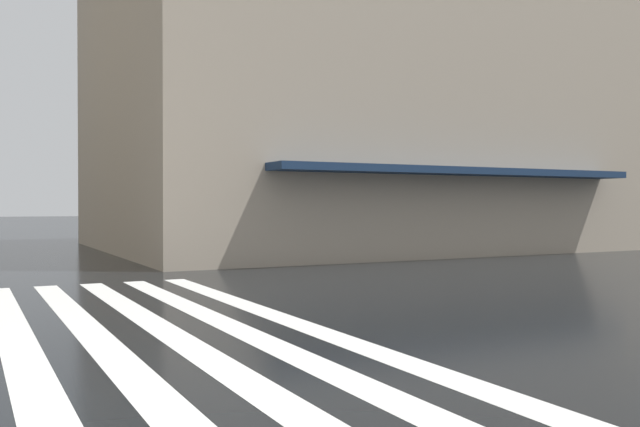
{
  "coord_description": "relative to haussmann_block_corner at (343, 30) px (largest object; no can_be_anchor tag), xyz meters",
  "views": [
    {
      "loc": [
        -6.32,
        1.04,
        1.88
      ],
      "look_at": [
        6.1,
        -5.41,
        1.69
      ],
      "focal_mm": 38.43,
      "sensor_mm": 36.0,
      "label": 1
    }
  ],
  "objects": [
    {
      "name": "ground_plane",
      "position": [
        -20.5,
        14.04,
        -9.7
      ],
      "size": [
        220.0,
        220.0,
        0.0
      ],
      "primitive_type": "plane",
      "color": "black"
    },
    {
      "name": "zebra_crossing",
      "position": [
        -16.5,
        13.46,
        -9.7
      ],
      "size": [
        13.0,
        6.5,
        0.01
      ],
      "color": "silver",
      "rests_on": "ground_plane"
    },
    {
      "name": "haussmann_block_corner",
      "position": [
        0.0,
        0.0,
        0.0
      ],
      "size": [
        17.22,
        20.41,
        19.82
      ],
      "color": "tan",
      "rests_on": "ground_plane"
    }
  ]
}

